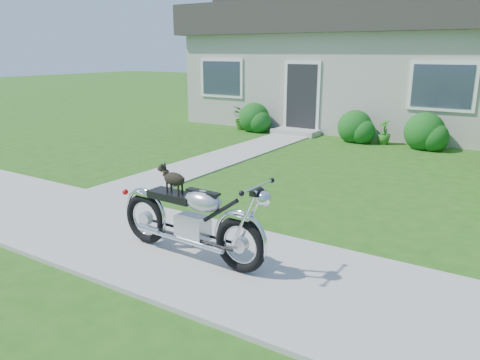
# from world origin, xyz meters

# --- Properties ---
(ground) EXTENTS (80.00, 80.00, 0.00)m
(ground) POSITION_xyz_m (0.00, 0.00, 0.00)
(ground) COLOR #235114
(ground) RESTS_ON ground
(sidewalk) EXTENTS (24.00, 2.20, 0.04)m
(sidewalk) POSITION_xyz_m (0.00, 0.00, 0.02)
(sidewalk) COLOR #9E9B93
(sidewalk) RESTS_ON ground
(walkway) EXTENTS (1.20, 8.00, 0.03)m
(walkway) POSITION_xyz_m (-1.50, 5.00, 0.01)
(walkway) COLOR #9E9B93
(walkway) RESTS_ON ground
(house) EXTENTS (12.60, 7.03, 4.50)m
(house) POSITION_xyz_m (-0.00, 11.99, 2.16)
(house) COLOR #B6AFA4
(house) RESTS_ON ground
(shrub_row) EXTENTS (8.24, 1.14, 1.14)m
(shrub_row) POSITION_xyz_m (1.46, 8.50, 0.44)
(shrub_row) COLOR #155116
(shrub_row) RESTS_ON ground
(potted_plant_left) EXTENTS (0.91, 0.89, 0.77)m
(potted_plant_left) POSITION_xyz_m (-3.38, 8.55, 0.38)
(potted_plant_left) COLOR #2C5D18
(potted_plant_left) RESTS_ON ground
(potted_plant_right) EXTENTS (0.54, 0.54, 0.68)m
(potted_plant_right) POSITION_xyz_m (1.22, 8.55, 0.34)
(potted_plant_right) COLOR #2B6F1E
(potted_plant_right) RESTS_ON ground
(motorcycle_with_dog) EXTENTS (2.22, 0.60, 1.11)m
(motorcycle_with_dog) POSITION_xyz_m (1.41, -0.14, 0.54)
(motorcycle_with_dog) COLOR black
(motorcycle_with_dog) RESTS_ON sidewalk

